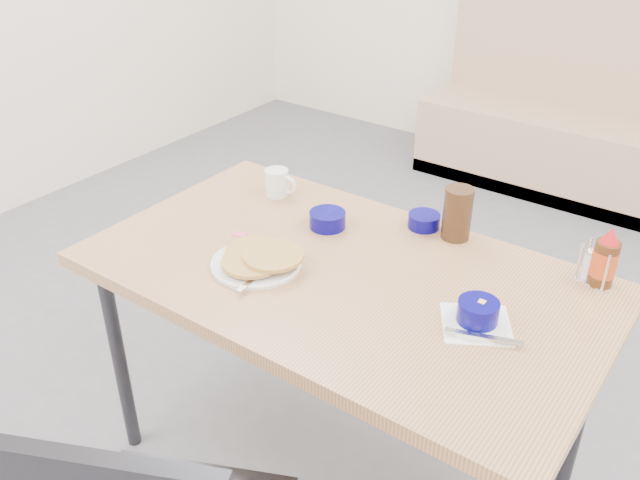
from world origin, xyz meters
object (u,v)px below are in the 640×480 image
Objects in this scene: amber_tumbler at (457,213)px; condiment_caddy at (595,269)px; coffee_mug at (278,182)px; creamer_bowl at (327,220)px; booth_bench at (595,134)px; butter_bowl at (424,221)px; syrup_bottle at (605,260)px; pancake_plate at (258,260)px; grits_setting at (478,315)px; dining_table at (342,289)px.

amber_tumbler is 0.40m from condiment_caddy.
amber_tumbler reaches higher than coffee_mug.
creamer_bowl is 0.70× the size of amber_tumbler.
amber_tumbler is at bearing -85.65° from booth_bench.
butter_bowl is 0.57× the size of syrup_bottle.
pancake_plate is 1.10× the size of grits_setting.
grits_setting is at bearing -56.89° from amber_tumbler.
dining_table is 5.88× the size of grits_setting.
booth_bench is 11.32× the size of syrup_bottle.
amber_tumbler is (0.10, -0.00, 0.06)m from butter_bowl.
dining_table is at bearing 30.16° from pancake_plate.
pancake_plate is (-0.20, -0.12, 0.08)m from dining_table.
amber_tumbler is at bearing -0.00° from butter_bowl.
grits_setting is 0.49m from butter_bowl.
coffee_mug is at bearing -171.62° from amber_tumbler.
booth_bench is 17.52× the size of condiment_caddy.
pancake_plate is 2.41× the size of creamer_bowl.
grits_setting is at bearing -117.67° from syrup_bottle.
booth_bench is at bearing 90.00° from dining_table.
syrup_bottle reaches higher than creamer_bowl.
coffee_mug is 0.27m from creamer_bowl.
booth_bench is 2.41m from creamer_bowl.
syrup_bottle is at bearing 0.00° from amber_tumbler.
grits_setting is at bearing -18.05° from creamer_bowl.
condiment_caddy is at bearing 5.04° from coffee_mug.
grits_setting is 0.39m from condiment_caddy.
coffee_mug reaches higher than grits_setting.
booth_bench is at bearing 91.66° from butter_bowl.
coffee_mug is 1.01m from syrup_bottle.
booth_bench is 2.32m from syrup_bottle.
grits_setting is at bearing -81.14° from booth_bench.
syrup_bottle is (0.52, -0.00, 0.05)m from butter_bowl.
dining_table is 14.70× the size of butter_bowl.
amber_tumbler reaches higher than condiment_caddy.
creamer_bowl is (-0.57, 0.19, -0.00)m from grits_setting.
butter_bowl is (0.06, 0.34, 0.08)m from dining_table.
booth_bench reaches higher than syrup_bottle.
syrup_bottle reaches higher than butter_bowl.
creamer_bowl is (0.03, 0.29, 0.01)m from pancake_plate.
dining_table is 0.67m from condiment_caddy.
amber_tumbler reaches higher than butter_bowl.
booth_bench is 16.73× the size of coffee_mug.
pancake_plate is 0.53m from butter_bowl.
butter_bowl is at bearing 180.00° from syrup_bottle.
booth_bench is at bearing 85.72° from pancake_plate.
condiment_caddy reaches higher than coffee_mug.
grits_setting is 0.60m from creamer_bowl.
amber_tumbler is (0.59, 0.09, 0.03)m from coffee_mug.
creamer_bowl is 0.77m from syrup_bottle.
condiment_caddy is at bearing 12.81° from creamer_bowl.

